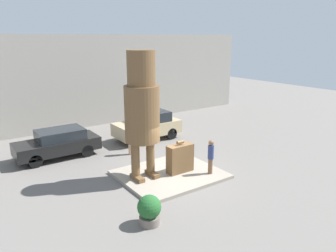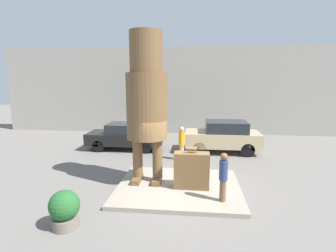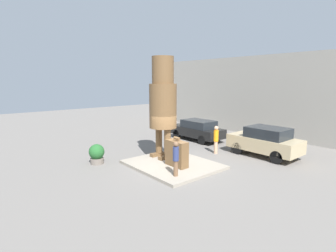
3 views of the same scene
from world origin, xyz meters
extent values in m
plane|color=slate|center=(0.00, 0.00, 0.00)|extent=(60.00, 60.00, 0.00)
cube|color=gray|center=(0.00, 0.00, 0.07)|extent=(4.42, 3.75, 0.14)
cube|color=gray|center=(0.00, 10.46, 3.14)|extent=(28.00, 0.60, 6.28)
cube|color=brown|center=(-1.58, 0.20, 0.23)|extent=(0.29, 0.85, 0.19)
cube|color=brown|center=(-0.82, 0.20, 0.23)|extent=(0.29, 0.85, 0.19)
cylinder|color=brown|center=(-1.58, 0.33, 1.07)|extent=(0.37, 0.37, 1.48)
cylinder|color=brown|center=(-0.82, 0.33, 1.07)|extent=(0.37, 0.37, 1.48)
cylinder|color=brown|center=(-1.20, 0.33, 3.00)|extent=(1.48, 1.48, 2.38)
cylinder|color=brown|center=(-1.20, 0.33, 4.91)|extent=(1.17, 1.17, 1.43)
cube|color=brown|center=(0.47, -0.15, 0.79)|extent=(1.24, 0.49, 1.29)
cylinder|color=brown|center=(0.47, -0.15, 1.57)|extent=(0.34, 0.15, 0.15)
cylinder|color=brown|center=(1.47, -1.09, 0.50)|extent=(0.21, 0.21, 0.71)
cylinder|color=navy|center=(1.47, -1.09, 1.17)|extent=(0.27, 0.27, 0.63)
sphere|color=brown|center=(1.47, -1.09, 1.60)|extent=(0.24, 0.24, 0.24)
cube|color=black|center=(-3.43, 5.30, 0.65)|extent=(4.22, 1.74, 0.64)
cube|color=#1E2328|center=(-3.22, 5.30, 1.23)|extent=(2.32, 1.56, 0.53)
cylinder|color=black|center=(-4.74, 4.52, 0.32)|extent=(0.65, 0.18, 0.65)
cylinder|color=black|center=(-4.74, 6.07, 0.32)|extent=(0.65, 0.18, 0.65)
cylinder|color=black|center=(-2.13, 4.52, 0.32)|extent=(0.65, 0.18, 0.65)
cylinder|color=black|center=(-2.13, 6.07, 0.32)|extent=(0.65, 0.18, 0.65)
cube|color=tan|center=(2.04, 5.28, 0.74)|extent=(4.00, 1.87, 0.78)
cube|color=#1E2328|center=(2.24, 5.28, 1.43)|extent=(2.20, 1.68, 0.59)
cylinder|color=black|center=(0.80, 4.43, 0.36)|extent=(0.71, 0.18, 0.71)
cylinder|color=black|center=(0.80, 6.12, 0.36)|extent=(0.71, 0.18, 0.71)
cylinder|color=black|center=(3.28, 4.43, 0.36)|extent=(0.71, 0.18, 0.71)
cylinder|color=black|center=(3.28, 6.12, 0.36)|extent=(0.71, 0.18, 0.71)
cylinder|color=#70665B|center=(-2.87, -2.85, 0.15)|extent=(0.70, 0.70, 0.30)
sphere|color=#235B28|center=(-2.87, -2.85, 0.65)|extent=(0.81, 0.81, 0.81)
cylinder|color=tan|center=(-0.09, 3.51, 0.38)|extent=(0.22, 0.22, 0.76)
cylinder|color=orange|center=(-0.09, 3.51, 1.10)|extent=(0.29, 0.29, 0.68)
sphere|color=tan|center=(-0.09, 3.51, 1.57)|extent=(0.25, 0.25, 0.25)
camera|label=1|loc=(-7.99, -11.23, 6.14)|focal=35.00mm
camera|label=2|loc=(0.57, -9.01, 3.95)|focal=28.00mm
camera|label=3|loc=(9.84, -8.53, 4.39)|focal=28.00mm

